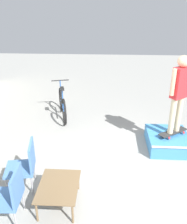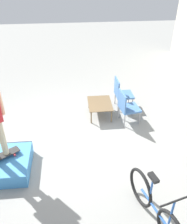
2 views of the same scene
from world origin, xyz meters
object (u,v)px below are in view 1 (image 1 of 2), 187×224
at_px(person_skater, 179,89).
at_px(patio_chair_left, 9,194).
at_px(patio_chair_right, 25,164).
at_px(bicycle, 62,105).
at_px(skate_ramp_box, 168,141).
at_px(coffee_table, 59,187).
at_px(skateboard_on_ramp, 173,132).

relative_size(person_skater, patio_chair_left, 1.89).
bearing_deg(patio_chair_right, bicycle, 167.11).
distance_m(skate_ramp_box, coffee_table, 3.02).
xyz_separation_m(coffee_table, bicycle, (3.53, 0.54, 0.04)).
distance_m(person_skater, bicycle, 3.47).
xyz_separation_m(person_skater, bicycle, (1.54, 2.90, -1.09)).
bearing_deg(patio_chair_left, bicycle, 174.98).
height_order(patio_chair_left, patio_chair_right, same).
xyz_separation_m(skate_ramp_box, person_skater, (-0.00, -0.10, 1.32)).
xyz_separation_m(skate_ramp_box, patio_chair_right, (-1.58, 2.96, 0.36)).
relative_size(skateboard_on_ramp, patio_chair_left, 0.80).
bearing_deg(patio_chair_right, coffee_table, 49.66).
height_order(person_skater, patio_chair_right, person_skater).
height_order(skate_ramp_box, patio_chair_right, patio_chair_right).
bearing_deg(person_skater, skate_ramp_box, 142.49).
distance_m(patio_chair_left, patio_chair_right, 0.78).
bearing_deg(bicycle, skate_ramp_box, -134.50).
bearing_deg(coffee_table, patio_chair_right, 59.83).
xyz_separation_m(patio_chair_left, bicycle, (3.91, -0.15, -0.12)).
relative_size(patio_chair_left, patio_chair_right, 1.00).
xyz_separation_m(skate_ramp_box, patio_chair_left, (-2.37, 2.96, 0.36)).
relative_size(skate_ramp_box, coffee_table, 1.28).
height_order(skate_ramp_box, coffee_table, coffee_table).
xyz_separation_m(person_skater, coffee_table, (-1.98, 2.36, -1.13)).
distance_m(skate_ramp_box, person_skater, 1.33).
bearing_deg(coffee_table, patio_chair_left, 118.83).
bearing_deg(skateboard_on_ramp, bicycle, 117.36).
distance_m(skateboard_on_ramp, bicycle, 3.29).
relative_size(patio_chair_right, bicycle, 0.57).
bearing_deg(skate_ramp_box, coffee_table, 131.23).
bearing_deg(person_skater, bicycle, 115.42).
bearing_deg(person_skater, patio_chair_left, -178.82).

